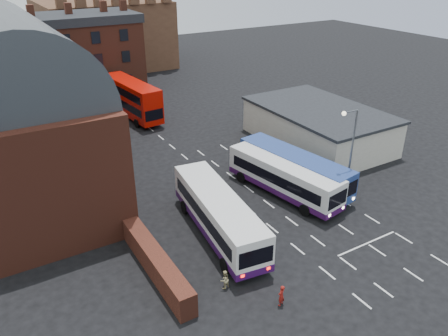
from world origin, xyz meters
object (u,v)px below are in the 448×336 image
bus_blue (294,167)px  street_lamp (350,147)px  bus_red_double (132,98)px  pedestrian_beige (225,280)px  bus_white_inbound (284,176)px  pedestrian_red (281,296)px  bus_white_outbound (218,212)px

bus_blue → street_lamp: size_ratio=1.46×
bus_red_double → pedestrian_beige: size_ratio=9.02×
bus_white_inbound → bus_red_double: bearing=-90.4°
bus_white_inbound → street_lamp: (4.15, -3.49, 3.23)m
pedestrian_red → pedestrian_beige: size_ratio=1.09×
bus_white_outbound → street_lamp: street_lamp is taller
bus_white_outbound → pedestrian_beige: bus_white_outbound is taller
bus_white_outbound → bus_red_double: bearing=89.5°
bus_white_outbound → bus_white_inbound: size_ratio=1.06×
bus_blue → bus_red_double: size_ratio=0.99×
street_lamp → pedestrian_red: (-12.96, -7.71, -4.37)m
bus_white_inbound → pedestrian_beige: size_ratio=8.76×
bus_white_outbound → bus_white_inbound: (8.29, 2.49, -0.12)m
bus_red_double → pedestrian_red: 38.55m
bus_blue → bus_white_outbound: bearing=8.9°
bus_white_inbound → street_lamp: bearing=130.3°
bus_white_inbound → bus_blue: bearing=-166.8°
bus_white_outbound → bus_blue: bus_white_outbound is taller
pedestrian_red → street_lamp: bearing=-172.7°
street_lamp → bus_blue: bearing=118.4°
bus_white_inbound → pedestrian_red: 14.29m
bus_blue → pedestrian_beige: bus_blue is taller
street_lamp → bus_red_double: bearing=105.6°
bus_blue → pedestrian_red: (-10.65, -11.98, -1.20)m
bus_red_double → pedestrian_red: bearing=77.6°
street_lamp → pedestrian_red: size_ratio=5.65×
bus_blue → pedestrian_red: size_ratio=8.23×
bus_blue → bus_white_inbound: bearing=13.8°
street_lamp → pedestrian_beige: 16.48m
street_lamp → bus_white_outbound: bearing=175.4°
bus_white_outbound → street_lamp: 12.86m
bus_white_inbound → street_lamp: street_lamp is taller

